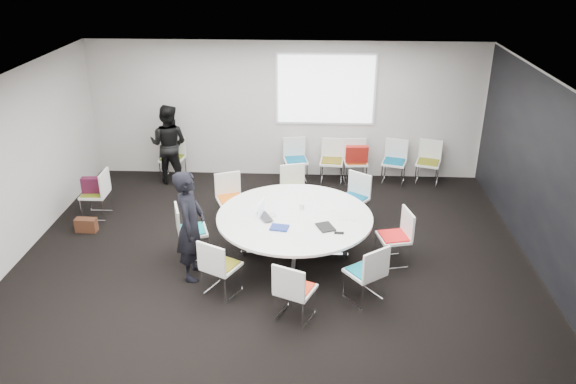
{
  "coord_description": "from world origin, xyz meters",
  "views": [
    {
      "loc": [
        0.59,
        -7.54,
        4.65
      ],
      "look_at": [
        0.2,
        0.4,
        1.0
      ],
      "focal_mm": 35.0,
      "sensor_mm": 36.0,
      "label": 1
    }
  ],
  "objects_px": {
    "chair_ring_a": "(393,247)",
    "person_back": "(169,144)",
    "chair_person_back": "(173,166)",
    "chair_ring_h": "(365,283)",
    "chair_back_a": "(296,168)",
    "cup": "(302,206)",
    "chair_ring_c": "(295,199)",
    "conference_table": "(295,225)",
    "chair_ring_b": "(353,208)",
    "chair_ring_e": "(192,240)",
    "person_main": "(190,225)",
    "chair_back_d": "(393,170)",
    "brown_bag": "(86,225)",
    "chair_back_b": "(331,169)",
    "chair_ring_d": "(231,208)",
    "laptop": "(268,217)",
    "chair_ring_g": "(295,301)",
    "maroon_bag": "(93,185)",
    "chair_back_e": "(427,171)",
    "chair_back_c": "(355,170)",
    "chair_spare_left": "(97,202)",
    "chair_ring_f": "(221,277)"
  },
  "relations": [
    {
      "from": "chair_ring_c",
      "to": "person_back",
      "type": "distance_m",
      "value": 2.96
    },
    {
      "from": "chair_ring_g",
      "to": "chair_ring_h",
      "type": "distance_m",
      "value": 1.06
    },
    {
      "from": "chair_ring_e",
      "to": "cup",
      "type": "height_order",
      "value": "chair_ring_e"
    },
    {
      "from": "chair_ring_a",
      "to": "chair_ring_e",
      "type": "xyz_separation_m",
      "value": [
        -3.14,
        0.05,
        0.0
      ]
    },
    {
      "from": "person_back",
      "to": "chair_back_d",
      "type": "bearing_deg",
      "value": -168.82
    },
    {
      "from": "chair_ring_g",
      "to": "chair_back_c",
      "type": "bearing_deg",
      "value": 100.57
    },
    {
      "from": "chair_person_back",
      "to": "chair_ring_h",
      "type": "bearing_deg",
      "value": 139.37
    },
    {
      "from": "chair_ring_h",
      "to": "chair_back_a",
      "type": "relative_size",
      "value": 1.0
    },
    {
      "from": "chair_back_e",
      "to": "person_main",
      "type": "bearing_deg",
      "value": 59.33
    },
    {
      "from": "person_back",
      "to": "chair_back_c",
      "type": "bearing_deg",
      "value": -168.61
    },
    {
      "from": "brown_bag",
      "to": "laptop",
      "type": "bearing_deg",
      "value": -13.02
    },
    {
      "from": "chair_back_a",
      "to": "cup",
      "type": "distance_m",
      "value": 2.86
    },
    {
      "from": "chair_ring_h",
      "to": "brown_bag",
      "type": "distance_m",
      "value": 4.95
    },
    {
      "from": "brown_bag",
      "to": "chair_ring_c",
      "type": "bearing_deg",
      "value": 14.19
    },
    {
      "from": "person_main",
      "to": "chair_ring_c",
      "type": "bearing_deg",
      "value": -31.46
    },
    {
      "from": "chair_ring_d",
      "to": "maroon_bag",
      "type": "height_order",
      "value": "chair_ring_d"
    },
    {
      "from": "conference_table",
      "to": "chair_ring_f",
      "type": "xyz_separation_m",
      "value": [
        -0.99,
        -1.05,
        -0.28
      ]
    },
    {
      "from": "chair_ring_e",
      "to": "chair_person_back",
      "type": "distance_m",
      "value": 3.24
    },
    {
      "from": "chair_back_c",
      "to": "person_back",
      "type": "relative_size",
      "value": 0.54
    },
    {
      "from": "conference_table",
      "to": "chair_back_e",
      "type": "height_order",
      "value": "chair_back_e"
    },
    {
      "from": "chair_ring_g",
      "to": "chair_back_e",
      "type": "height_order",
      "value": "same"
    },
    {
      "from": "chair_ring_e",
      "to": "brown_bag",
      "type": "bearing_deg",
      "value": -127.95
    },
    {
      "from": "chair_ring_f",
      "to": "person_main",
      "type": "bearing_deg",
      "value": 165.62
    },
    {
      "from": "chair_back_e",
      "to": "chair_ring_c",
      "type": "bearing_deg",
      "value": 46.76
    },
    {
      "from": "chair_ring_b",
      "to": "chair_ring_e",
      "type": "xyz_separation_m",
      "value": [
        -2.59,
        -1.29,
        0.0
      ]
    },
    {
      "from": "chair_ring_c",
      "to": "chair_back_d",
      "type": "relative_size",
      "value": 1.0
    },
    {
      "from": "conference_table",
      "to": "chair_spare_left",
      "type": "bearing_deg",
      "value": 161.24
    },
    {
      "from": "brown_bag",
      "to": "cup",
      "type": "bearing_deg",
      "value": -6.55
    },
    {
      "from": "chair_ring_h",
      "to": "cup",
      "type": "bearing_deg",
      "value": 87.27
    },
    {
      "from": "chair_back_b",
      "to": "brown_bag",
      "type": "xyz_separation_m",
      "value": [
        -4.24,
        -2.35,
        -0.16
      ]
    },
    {
      "from": "chair_ring_a",
      "to": "chair_ring_b",
      "type": "xyz_separation_m",
      "value": [
        -0.55,
        1.33,
        0.0
      ]
    },
    {
      "from": "chair_ring_a",
      "to": "person_back",
      "type": "bearing_deg",
      "value": 41.57
    },
    {
      "from": "cup",
      "to": "chair_ring_d",
      "type": "bearing_deg",
      "value": 144.97
    },
    {
      "from": "person_back",
      "to": "chair_ring_f",
      "type": "bearing_deg",
      "value": 121.9
    },
    {
      "from": "chair_ring_e",
      "to": "brown_bag",
      "type": "relative_size",
      "value": 2.44
    },
    {
      "from": "chair_person_back",
      "to": "conference_table",
      "type": "bearing_deg",
      "value": 138.97
    },
    {
      "from": "person_back",
      "to": "conference_table",
      "type": "bearing_deg",
      "value": 141.76
    },
    {
      "from": "chair_ring_c",
      "to": "chair_ring_d",
      "type": "relative_size",
      "value": 1.0
    },
    {
      "from": "chair_ring_c",
      "to": "person_back",
      "type": "height_order",
      "value": "person_back"
    },
    {
      "from": "chair_ring_b",
      "to": "chair_ring_g",
      "type": "relative_size",
      "value": 1.0
    },
    {
      "from": "chair_back_a",
      "to": "brown_bag",
      "type": "relative_size",
      "value": 2.44
    },
    {
      "from": "chair_ring_g",
      "to": "chair_ring_b",
      "type": "bearing_deg",
      "value": 95.56
    },
    {
      "from": "chair_ring_a",
      "to": "chair_ring_h",
      "type": "height_order",
      "value": "same"
    },
    {
      "from": "chair_back_d",
      "to": "chair_person_back",
      "type": "distance_m",
      "value": 4.56
    },
    {
      "from": "chair_back_a",
      "to": "cup",
      "type": "height_order",
      "value": "chair_back_a"
    },
    {
      "from": "conference_table",
      "to": "chair_ring_e",
      "type": "relative_size",
      "value": 2.72
    },
    {
      "from": "chair_back_a",
      "to": "conference_table",
      "type": "bearing_deg",
      "value": 80.46
    },
    {
      "from": "person_main",
      "to": "chair_ring_a",
      "type": "bearing_deg",
      "value": -78.36
    },
    {
      "from": "conference_table",
      "to": "person_main",
      "type": "relative_size",
      "value": 1.42
    },
    {
      "from": "chair_ring_d",
      "to": "laptop",
      "type": "xyz_separation_m",
      "value": [
        0.76,
        -1.2,
        0.47
      ]
    }
  ]
}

